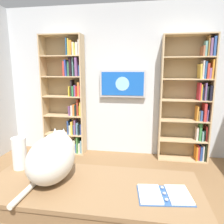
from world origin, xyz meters
TOP-DOWN VIEW (x-y plane):
  - wall_back at (0.00, -2.23)m, footprint 4.52×0.06m
  - bookshelf_left at (-1.19, -2.06)m, footprint 0.84×0.28m
  - bookshelf_right at (0.99, -2.06)m, footprint 0.77×0.28m
  - wall_mounted_tv at (-0.00, -2.15)m, footprint 0.83×0.07m
  - desk at (-0.05, 0.34)m, footprint 1.49×0.61m
  - cat at (0.24, 0.28)m, footprint 0.31×0.58m
  - open_binder at (-0.54, 0.38)m, footprint 0.35×0.26m
  - paper_towel_roll at (0.58, 0.17)m, footprint 0.11×0.11m

SIDE VIEW (x-z plane):
  - desk at x=-0.05m, z-range 0.27..1.04m
  - open_binder at x=-0.54m, z-range 0.77..0.79m
  - paper_towel_roll at x=0.58m, z-range 0.77..1.03m
  - cat at x=0.24m, z-range 0.77..1.12m
  - bookshelf_left at x=-1.19m, z-range 0.01..2.14m
  - bookshelf_right at x=0.99m, z-range 0.00..2.18m
  - wall_mounted_tv at x=0.00m, z-range 1.08..1.57m
  - wall_back at x=0.00m, z-range 0.00..2.70m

